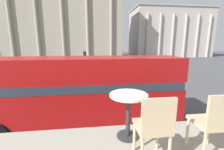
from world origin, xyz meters
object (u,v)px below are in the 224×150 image
(cafe_chair_0, at_px, (154,126))
(traffic_light_mid, at_px, (85,62))
(double_decker_bus, at_px, (84,88))
(traffic_light_near, at_px, (56,76))
(pedestrian_grey, at_px, (92,69))
(plaza_building_right, at_px, (169,33))
(plaza_building_left, at_px, (67,23))
(pedestrian_black, at_px, (71,63))
(cafe_dining_table, at_px, (128,106))
(cafe_chair_1, at_px, (213,121))
(pedestrian_red, at_px, (140,62))

(cafe_chair_0, relative_size, traffic_light_mid, 0.22)
(double_decker_bus, relative_size, traffic_light_near, 3.08)
(traffic_light_near, bearing_deg, pedestrian_grey, 76.38)
(plaza_building_right, bearing_deg, cafe_chair_0, -117.18)
(traffic_light_near, bearing_deg, plaza_building_left, 97.50)
(traffic_light_mid, distance_m, pedestrian_black, 14.69)
(double_decker_bus, bearing_deg, cafe_chair_0, -79.01)
(plaza_building_left, relative_size, plaza_building_right, 1.13)
(plaza_building_right, bearing_deg, pedestrian_grey, -129.87)
(cafe_dining_table, relative_size, cafe_chair_0, 0.80)
(cafe_chair_1, distance_m, traffic_light_mid, 17.66)
(traffic_light_mid, bearing_deg, cafe_chair_0, -83.97)
(cafe_dining_table, height_order, pedestrian_black, cafe_dining_table)
(cafe_chair_1, distance_m, plaza_building_left, 53.14)
(cafe_dining_table, bearing_deg, pedestrian_black, 100.06)
(double_decker_bus, relative_size, pedestrian_red, 6.36)
(pedestrian_grey, height_order, pedestrian_black, pedestrian_grey)
(cafe_chair_0, bearing_deg, pedestrian_red, 75.96)
(cafe_chair_0, height_order, traffic_light_near, cafe_chair_0)
(double_decker_bus, xyz_separation_m, cafe_chair_0, (1.31, -7.04, 1.58))
(cafe_chair_1, height_order, traffic_light_mid, cafe_chair_1)
(cafe_chair_1, bearing_deg, plaza_building_left, 106.78)
(cafe_chair_1, bearing_deg, cafe_dining_table, 155.50)
(cafe_dining_table, xyz_separation_m, pedestrian_red, (9.67, 29.76, -2.90))
(traffic_light_mid, distance_m, pedestrian_red, 17.26)
(cafe_chair_1, relative_size, traffic_light_mid, 0.22)
(plaza_building_right, height_order, pedestrian_red, plaza_building_right)
(plaza_building_right, bearing_deg, traffic_light_near, -125.00)
(plaza_building_right, xyz_separation_m, pedestrian_grey, (-31.84, -38.12, -8.47))
(traffic_light_mid, height_order, pedestrian_black, traffic_light_mid)
(plaza_building_left, xyz_separation_m, pedestrian_black, (3.46, -20.11, -10.66))
(traffic_light_mid, xyz_separation_m, pedestrian_red, (11.33, 12.92, -1.65))
(double_decker_bus, bearing_deg, traffic_light_near, 124.33)
(traffic_light_near, bearing_deg, cafe_chair_1, -66.96)
(double_decker_bus, xyz_separation_m, pedestrian_red, (10.79, 23.30, -1.30))
(cafe_chair_1, relative_size, plaza_building_right, 0.03)
(cafe_dining_table, height_order, traffic_light_near, cafe_dining_table)
(cafe_dining_table, relative_size, plaza_building_right, 0.02)
(plaza_building_left, bearing_deg, cafe_chair_1, -79.11)
(plaza_building_left, xyz_separation_m, pedestrian_red, (18.62, -21.28, -10.66))
(double_decker_bus, relative_size, plaza_building_left, 0.32)
(plaza_building_right, relative_size, traffic_light_near, 8.49)
(plaza_building_right, height_order, pedestrian_grey, plaza_building_right)
(plaza_building_right, height_order, pedestrian_black, plaza_building_right)
(pedestrian_grey, bearing_deg, plaza_building_left, -43.35)
(cafe_chair_0, bearing_deg, traffic_light_near, 112.62)
(cafe_chair_1, relative_size, pedestrian_grey, 0.51)
(cafe_chair_0, height_order, cafe_chair_1, same)
(cafe_chair_1, distance_m, pedestrian_grey, 22.19)
(pedestrian_black, bearing_deg, plaza_building_right, -150.71)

